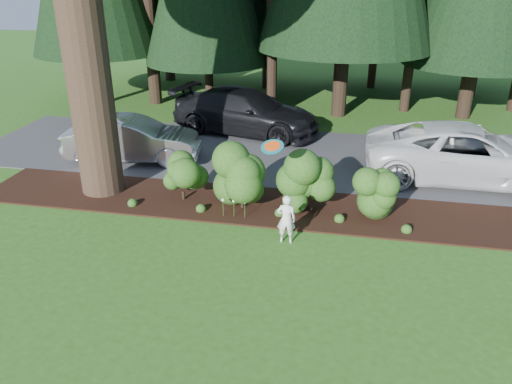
{
  "coord_description": "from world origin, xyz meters",
  "views": [
    {
      "loc": [
        2.6,
        -9.27,
        6.25
      ],
      "look_at": [
        0.5,
        1.4,
        1.3
      ],
      "focal_mm": 35.0,
      "sensor_mm": 36.0,
      "label": 1
    }
  ],
  "objects_px": {
    "car_dark_suv": "(246,112)",
    "car_silver_wagon": "(133,140)",
    "car_white_suv": "(468,153)",
    "child": "(286,219)",
    "frisbee": "(272,147)"
  },
  "relations": [
    {
      "from": "car_dark_suv",
      "to": "car_silver_wagon",
      "type": "bearing_deg",
      "value": 153.46
    },
    {
      "from": "frisbee",
      "to": "car_dark_suv",
      "type": "bearing_deg",
      "value": 106.43
    },
    {
      "from": "frisbee",
      "to": "car_silver_wagon",
      "type": "bearing_deg",
      "value": 142.0
    },
    {
      "from": "car_dark_suv",
      "to": "child",
      "type": "xyz_separation_m",
      "value": [
        2.81,
        -8.38,
        -0.27
      ]
    },
    {
      "from": "car_silver_wagon",
      "to": "car_white_suv",
      "type": "relative_size",
      "value": 0.73
    },
    {
      "from": "car_silver_wagon",
      "to": "frisbee",
      "type": "height_order",
      "value": "frisbee"
    },
    {
      "from": "car_silver_wagon",
      "to": "car_dark_suv",
      "type": "height_order",
      "value": "car_dark_suv"
    },
    {
      "from": "car_white_suv",
      "to": "child",
      "type": "height_order",
      "value": "car_white_suv"
    },
    {
      "from": "car_white_suv",
      "to": "frisbee",
      "type": "relative_size",
      "value": 11.21
    },
    {
      "from": "car_white_suv",
      "to": "frisbee",
      "type": "bearing_deg",
      "value": 131.16
    },
    {
      "from": "child",
      "to": "frisbee",
      "type": "relative_size",
      "value": 2.25
    },
    {
      "from": "car_silver_wagon",
      "to": "car_dark_suv",
      "type": "distance_m",
      "value": 4.97
    },
    {
      "from": "car_white_suv",
      "to": "child",
      "type": "xyz_separation_m",
      "value": [
        -5.02,
        -4.97,
        -0.27
      ]
    },
    {
      "from": "car_white_suv",
      "to": "child",
      "type": "distance_m",
      "value": 7.07
    },
    {
      "from": "car_silver_wagon",
      "to": "frisbee",
      "type": "bearing_deg",
      "value": -137.38
    }
  ]
}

